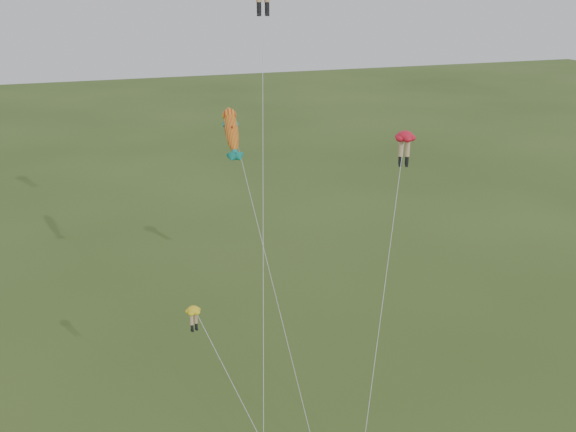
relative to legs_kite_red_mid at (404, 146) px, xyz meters
name	(u,v)px	position (x,y,z in m)	size (l,w,h in m)	color
legs_kite_red_mid	(404,146)	(0.00, 0.00, 0.00)	(7.04, 9.33, 16.02)	red
legs_kite_yellow	(201,326)	(-13.39, -4.70, -6.96)	(4.14, 4.36, 9.20)	yellow
fish_kite	(232,131)	(-9.32, 4.09, 0.68)	(2.30, 12.23, 17.37)	gold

